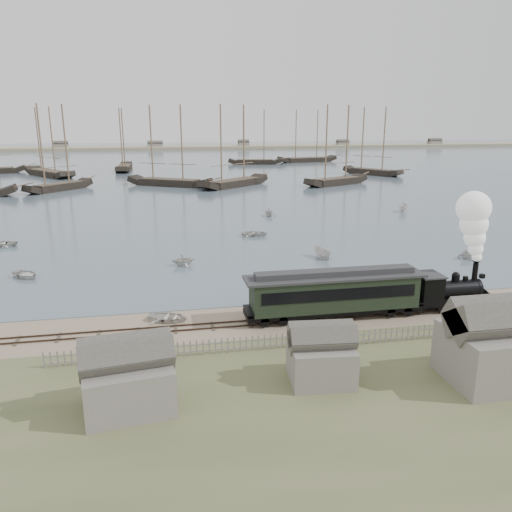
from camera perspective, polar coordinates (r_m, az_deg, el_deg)
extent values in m
plane|color=gray|center=(43.76, 0.00, -6.65)|extent=(600.00, 600.00, 0.00)
cube|color=#4B5E6B|center=(210.63, -8.78, 10.74)|extent=(600.00, 336.00, 0.06)
cube|color=#33251B|center=(41.46, 0.65, -7.80)|extent=(120.00, 0.08, 0.12)
cube|color=#33251B|center=(42.36, 0.38, -7.28)|extent=(120.00, 0.08, 0.12)
cube|color=#3C3226|center=(41.94, 0.52, -7.62)|extent=(120.00, 1.80, 0.06)
cube|color=tan|center=(290.42, -9.41, 11.94)|extent=(500.00, 20.00, 1.80)
cube|color=black|center=(48.16, 21.82, -4.75)|extent=(7.35, 2.16, 0.27)
cylinder|color=black|center=(47.59, 21.50, -3.57)|extent=(4.54, 1.62, 1.62)
cube|color=black|center=(46.32, 19.03, -3.56)|extent=(1.95, 2.38, 2.49)
cube|color=#2F2F32|center=(45.94, 19.17, -2.03)|extent=(2.16, 2.60, 0.13)
cylinder|color=black|center=(48.28, 23.74, -1.73)|extent=(0.48, 0.48, 1.73)
sphere|color=black|center=(47.33, 21.87, -2.10)|extent=(0.69, 0.69, 0.69)
cone|color=black|center=(50.10, 25.16, -4.49)|extent=(1.51, 2.16, 2.16)
cube|color=black|center=(48.81, 24.43, -2.10)|extent=(0.38, 0.38, 0.38)
cube|color=black|center=(43.27, 8.87, -6.03)|extent=(15.32, 2.52, 0.38)
cube|color=black|center=(42.74, 8.95, -4.11)|extent=(14.22, 2.74, 2.74)
cube|color=black|center=(41.42, 9.61, -4.38)|extent=(13.13, 0.06, 0.98)
cube|color=black|center=(43.88, 8.37, -3.19)|extent=(13.13, 0.06, 0.98)
cube|color=#2F2F32|center=(42.29, 9.03, -2.30)|extent=(15.32, 2.95, 0.20)
cube|color=#2F2F32|center=(42.19, 9.05, -1.87)|extent=(13.68, 1.31, 0.49)
imported|color=beige|center=(42.82, -10.00, -6.90)|extent=(3.51, 4.07, 0.71)
imported|color=beige|center=(58.73, -24.87, -1.90)|extent=(4.17, 4.23, 0.72)
imported|color=beige|center=(58.14, -8.33, -0.39)|extent=(2.85, 3.14, 1.43)
imported|color=beige|center=(61.19, 7.53, 0.33)|extent=(3.40, 2.14, 1.23)
imported|color=beige|center=(72.21, -0.14, 2.61)|extent=(3.47, 4.30, 0.79)
imported|color=beige|center=(65.62, 23.09, 0.35)|extent=(3.20, 3.44, 1.48)
imported|color=beige|center=(95.13, 16.44, 5.28)|extent=(3.75, 3.10, 1.39)
imported|color=beige|center=(74.41, -27.11, 1.29)|extent=(3.14, 4.18, 0.82)
imported|color=beige|center=(87.27, 1.49, 5.06)|extent=(3.08, 2.76, 1.47)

